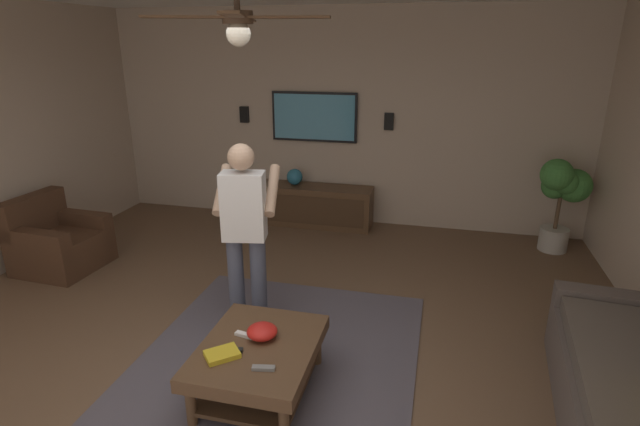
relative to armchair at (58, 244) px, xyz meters
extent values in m
plane|color=brown|center=(-1.33, -2.71, -0.28)|extent=(8.74, 8.74, 0.00)
cube|color=#BCA893|center=(2.36, -2.71, 1.15)|extent=(0.10, 6.64, 2.86)
cube|color=#514C56|center=(-1.25, -2.92, -0.27)|extent=(2.91, 2.18, 0.01)
cube|color=#564C47|center=(-1.24, -5.38, -0.07)|extent=(1.97, 1.01, 0.42)
cube|color=#564C47|center=(-0.38, -5.46, 0.01)|extent=(0.25, 0.85, 0.58)
cube|color=#554D46|center=(-1.23, -5.30, 0.20)|extent=(1.55, 0.73, 0.12)
cube|color=#472D1E|center=(0.00, -0.04, -0.08)|extent=(0.84, 0.84, 0.40)
cube|color=#472D1E|center=(0.01, 0.28, 0.33)|extent=(0.81, 0.22, 0.42)
cube|color=#472D1E|center=(-0.32, -0.03, 0.00)|extent=(0.20, 0.81, 0.56)
cube|color=#472D1E|center=(0.32, -0.06, 0.00)|extent=(0.20, 0.81, 0.56)
cube|color=#513823|center=(-1.45, -2.92, 0.07)|extent=(1.00, 0.80, 0.10)
cylinder|color=#513823|center=(-1.03, -3.24, -0.13)|extent=(0.07, 0.07, 0.30)
cylinder|color=#513823|center=(-1.03, -2.60, -0.13)|extent=(0.07, 0.07, 0.30)
cylinder|color=#513823|center=(-1.87, -3.24, -0.13)|extent=(0.07, 0.07, 0.30)
cylinder|color=#513823|center=(-1.87, -2.60, -0.13)|extent=(0.07, 0.07, 0.30)
cube|color=#452F1E|center=(-1.45, -2.92, -0.18)|extent=(0.88, 0.68, 0.03)
cube|color=#513823|center=(2.03, -2.37, 0.00)|extent=(0.44, 1.70, 0.55)
cube|color=#412C1C|center=(1.81, -2.37, 0.00)|extent=(0.01, 1.56, 0.39)
cube|color=black|center=(2.27, -2.37, 1.18)|extent=(0.05, 1.17, 0.66)
cube|color=teal|center=(2.24, -2.37, 1.18)|extent=(0.01, 1.11, 0.60)
cylinder|color=#4C5166|center=(-0.56, -2.59, 0.13)|extent=(0.14, 0.14, 0.82)
cylinder|color=#4C5166|center=(-0.60, -2.40, 0.13)|extent=(0.14, 0.14, 0.82)
cube|color=white|center=(-0.58, -2.49, 0.83)|extent=(0.28, 0.40, 0.58)
sphere|color=tan|center=(-0.58, -2.49, 1.25)|extent=(0.22, 0.22, 0.22)
cylinder|color=tan|center=(-0.36, -2.68, 0.92)|extent=(0.49, 0.18, 0.37)
cylinder|color=tan|center=(-0.44, -2.24, 0.92)|extent=(0.49, 0.18, 0.37)
cube|color=white|center=(-0.20, -2.42, 0.82)|extent=(0.05, 0.06, 0.16)
cylinder|color=#B7B2A8|center=(1.86, -5.48, -0.14)|extent=(0.33, 0.33, 0.28)
cylinder|color=brown|center=(1.86, -5.48, 0.23)|extent=(0.05, 0.05, 0.46)
sphere|color=#3D7F38|center=(1.78, -5.50, 0.60)|extent=(0.28, 0.28, 0.28)
sphere|color=#3D7F38|center=(1.74, -5.38, 0.70)|extent=(0.37, 0.37, 0.37)
sphere|color=#3D7F38|center=(1.89, -5.62, 0.54)|extent=(0.40, 0.40, 0.40)
sphere|color=#3D7F38|center=(1.89, -5.41, 0.52)|extent=(0.31, 0.31, 0.31)
ellipsoid|color=red|center=(-1.36, -2.92, 0.17)|extent=(0.22, 0.22, 0.10)
cube|color=white|center=(-1.38, -2.79, 0.13)|extent=(0.07, 0.16, 0.02)
cube|color=black|center=(-1.58, -2.78, 0.13)|extent=(0.08, 0.16, 0.02)
cube|color=slate|center=(-1.71, -3.06, 0.13)|extent=(0.07, 0.16, 0.02)
cube|color=gold|center=(-1.64, -2.74, 0.14)|extent=(0.27, 0.27, 0.04)
sphere|color=teal|center=(2.05, -2.15, 0.38)|extent=(0.22, 0.22, 0.22)
cube|color=black|center=(2.28, -3.38, 1.15)|extent=(0.06, 0.12, 0.22)
cube|color=black|center=(2.28, -1.36, 1.17)|extent=(0.06, 0.12, 0.22)
cylinder|color=#4C3828|center=(-1.05, -2.72, 2.28)|extent=(0.20, 0.20, 0.08)
sphere|color=silver|center=(-1.05, -2.72, 2.18)|extent=(0.16, 0.16, 0.16)
cube|color=brown|center=(-0.74, -2.64, 2.28)|extent=(0.57, 0.26, 0.02)
cube|color=brown|center=(-1.18, -2.43, 2.28)|extent=(0.34, 0.56, 0.02)
cube|color=brown|center=(-1.35, -2.82, 2.28)|extent=(0.57, 0.29, 0.02)
cube|color=brown|center=(-1.00, -3.04, 2.28)|extent=(0.21, 0.57, 0.02)
camera|label=1|loc=(-4.23, -4.06, 2.13)|focal=27.70mm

